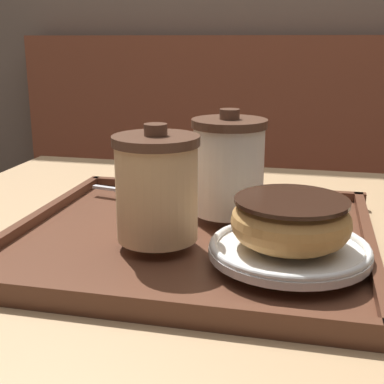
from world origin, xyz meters
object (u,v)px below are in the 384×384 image
object	(u,v)px
donut_chocolate_glazed	(291,220)
spoon	(165,194)
coffee_cup_rear	(229,166)
coffee_cup_front	(157,187)

from	to	relation	value
donut_chocolate_glazed	spoon	world-z (taller)	donut_chocolate_glazed
coffee_cup_rear	coffee_cup_front	bearing A→B (deg)	-118.99
coffee_cup_rear	donut_chocolate_glazed	world-z (taller)	coffee_cup_rear
spoon	coffee_cup_front	bearing A→B (deg)	-65.17
coffee_cup_front	coffee_cup_rear	bearing A→B (deg)	61.01
spoon	donut_chocolate_glazed	bearing A→B (deg)	-31.44
coffee_cup_rear	spoon	distance (m)	0.12
donut_chocolate_glazed	coffee_cup_front	bearing A→B (deg)	173.08
coffee_cup_front	donut_chocolate_glazed	size ratio (longest dim) A/B	1.05
donut_chocolate_glazed	spoon	size ratio (longest dim) A/B	0.74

